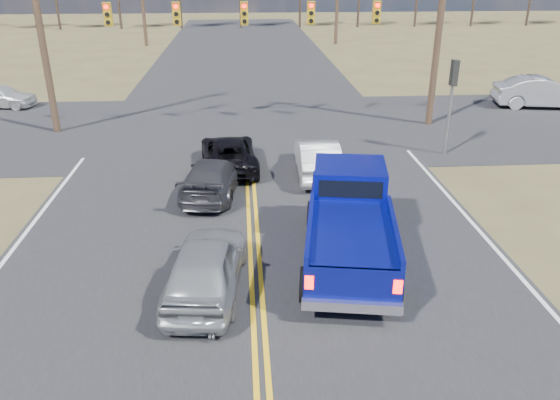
{
  "coord_description": "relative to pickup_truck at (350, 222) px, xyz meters",
  "views": [
    {
      "loc": [
        -0.25,
        -7.7,
        7.53
      ],
      "look_at": [
        0.73,
        5.87,
        1.5
      ],
      "focal_mm": 35.0,
      "sensor_mm": 36.0,
      "label": 1
    }
  ],
  "objects": [
    {
      "name": "road_main",
      "position": [
        -2.55,
        4.79,
        -1.08
      ],
      "size": [
        14.0,
        120.0,
        0.02
      ],
      "primitive_type": "cube",
      "color": "#28282B",
      "rests_on": "ground"
    },
    {
      "name": "silver_suv",
      "position": [
        -3.77,
        -1.39,
        -0.36
      ],
      "size": [
        2.14,
        4.38,
        1.44
      ],
      "primitive_type": "imported",
      "rotation": [
        0.0,
        0.0,
        3.03
      ],
      "color": "#919498",
      "rests_on": "ground"
    },
    {
      "name": "utility_poles",
      "position": [
        -2.55,
        11.79,
        4.14
      ],
      "size": [
        19.6,
        58.32,
        10.0
      ],
      "color": "#473323",
      "rests_on": "ground"
    },
    {
      "name": "cross_car_east_near",
      "position": [
        13.66,
        15.68,
        -0.26
      ],
      "size": [
        2.55,
        5.24,
        1.66
      ],
      "primitive_type": "imported",
      "rotation": [
        0.0,
        0.0,
        1.41
      ],
      "color": "#95979C",
      "rests_on": "ground"
    },
    {
      "name": "road_cross",
      "position": [
        -2.55,
        12.79,
        -1.08
      ],
      "size": [
        120.0,
        12.0,
        0.02
      ],
      "primitive_type": "cube",
      "color": "#28282B",
      "rests_on": "ground"
    },
    {
      "name": "pickup_truck",
      "position": [
        0.0,
        0.0,
        0.0
      ],
      "size": [
        3.15,
        6.23,
        2.24
      ],
      "rotation": [
        0.0,
        0.0,
        -0.16
      ],
      "color": "black",
      "rests_on": "ground"
    },
    {
      "name": "dgrey_car_queue",
      "position": [
        -3.86,
        4.79,
        -0.46
      ],
      "size": [
        2.38,
        4.5,
        1.24
      ],
      "primitive_type": "imported",
      "rotation": [
        0.0,
        0.0,
        2.99
      ],
      "color": "#38373C",
      "rests_on": "ground"
    },
    {
      "name": "signal_gantry",
      "position": [
        -2.05,
        12.58,
        3.98
      ],
      "size": [
        19.6,
        4.83,
        10.0
      ],
      "color": "#473323",
      "rests_on": "ground"
    },
    {
      "name": "black_suv",
      "position": [
        -3.35,
        7.3,
        -0.46
      ],
      "size": [
        2.36,
        4.61,
        1.24
      ],
      "primitive_type": "imported",
      "rotation": [
        0.0,
        0.0,
        3.21
      ],
      "color": "black",
      "rests_on": "ground"
    },
    {
      "name": "white_car_queue",
      "position": [
        0.01,
        6.34,
        -0.39
      ],
      "size": [
        1.59,
        4.26,
        1.39
      ],
      "primitive_type": "imported",
      "rotation": [
        0.0,
        0.0,
        3.11
      ],
      "color": "silver",
      "rests_on": "ground"
    }
  ]
}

